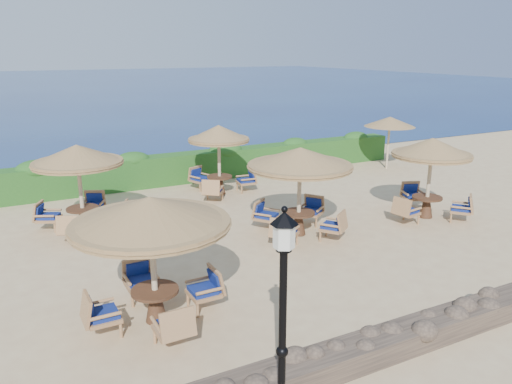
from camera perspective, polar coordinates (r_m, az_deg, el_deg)
name	(u,v)px	position (r m, az deg, el deg)	size (l,w,h in m)	color
ground	(306,229)	(15.50, 5.69, -4.28)	(120.00, 120.00, 0.00)	tan
sea	(54,86)	(82.72, -22.07, 11.19)	(160.00, 160.00, 0.00)	navy
hedge	(215,164)	(21.47, -4.72, 3.17)	(18.00, 0.90, 1.20)	#1C4C18
stone_wall	(473,315)	(11.21, 23.55, -12.74)	(15.00, 0.65, 0.44)	brown
lamp_post	(282,330)	(7.30, 3.05, -15.45)	(0.44, 0.44, 3.31)	black
extra_parasol	(390,122)	(23.67, 15.04, 7.75)	(2.30, 2.30, 2.41)	beige
cafe_set_0	(151,234)	(9.94, -11.87, -4.67)	(3.15, 3.15, 2.65)	beige
cafe_set_1	(300,173)	(14.52, 5.02, 2.15)	(3.09, 3.09, 2.65)	beige
cafe_set_2	(431,163)	(16.98, 19.34, 3.16)	(2.70, 2.73, 2.65)	beige
cafe_set_3	(79,173)	(15.81, -19.59, 2.04)	(2.83, 2.83, 2.65)	beige
cafe_set_4	(219,148)	(18.79, -4.26, 4.99)	(2.59, 2.76, 2.65)	beige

